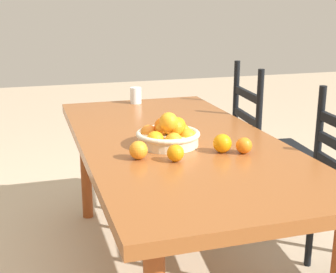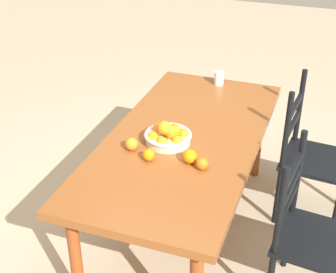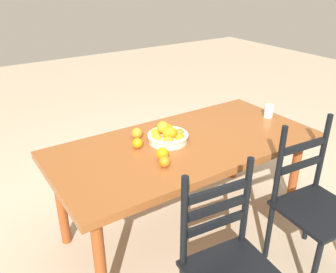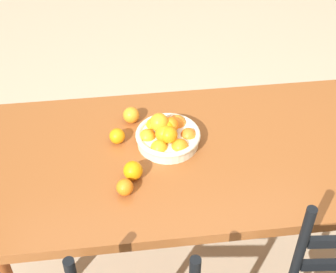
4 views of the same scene
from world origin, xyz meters
name	(u,v)px [view 3 (image 3 of 4)]	position (x,y,z in m)	size (l,w,h in m)	color
ground_plane	(184,225)	(0.00, 0.00, 0.00)	(12.00, 12.00, 0.00)	tan
dining_table	(185,151)	(0.00, 0.00, 0.66)	(1.86, 0.89, 0.73)	brown
chair_near_window	(229,266)	(0.31, 0.81, 0.45)	(0.48, 0.48, 0.96)	black
chair_by_cabinet	(313,206)	(-0.46, 0.74, 0.46)	(0.48, 0.48, 0.99)	black
fruit_bowl	(168,135)	(0.10, -0.07, 0.78)	(0.28, 0.28, 0.16)	beige
orange_loose_0	(163,154)	(0.27, 0.12, 0.77)	(0.08, 0.08, 0.08)	orange
orange_loose_1	(137,133)	(0.25, -0.24, 0.76)	(0.08, 0.08, 0.08)	orange
orange_loose_2	(165,162)	(0.30, 0.20, 0.76)	(0.07, 0.07, 0.07)	orange
orange_loose_3	(137,143)	(0.32, -0.11, 0.76)	(0.07, 0.07, 0.07)	orange
drinking_glass	(269,111)	(-0.82, 0.00, 0.78)	(0.07, 0.07, 0.10)	silver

